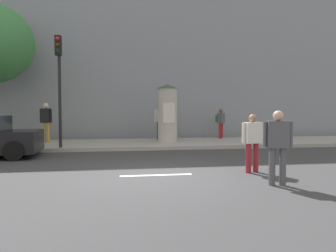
{
  "coord_description": "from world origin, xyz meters",
  "views": [
    {
      "loc": [
        -1.0,
        -7.98,
        1.62
      ],
      "look_at": [
        0.62,
        2.0,
        1.13
      ],
      "focal_mm": 34.88,
      "sensor_mm": 36.0,
      "label": 1
    }
  ],
  "objects_px": {
    "pedestrian_near_pole": "(252,139)",
    "pedestrian_in_dark_shirt": "(46,119)",
    "traffic_light": "(59,73)",
    "pedestrian_with_backpack": "(160,119)",
    "pedestrian_with_bag": "(278,142)",
    "poster_column": "(167,113)",
    "pedestrian_tallest": "(220,121)"
  },
  "relations": [
    {
      "from": "pedestrian_near_pole",
      "to": "poster_column",
      "type": "bearing_deg",
      "value": 99.6
    },
    {
      "from": "pedestrian_near_pole",
      "to": "pedestrian_in_dark_shirt",
      "type": "bearing_deg",
      "value": 131.29
    },
    {
      "from": "traffic_light",
      "to": "poster_column",
      "type": "distance_m",
      "value": 5.0
    },
    {
      "from": "traffic_light",
      "to": "pedestrian_with_backpack",
      "type": "height_order",
      "value": "traffic_light"
    },
    {
      "from": "poster_column",
      "to": "pedestrian_near_pole",
      "type": "bearing_deg",
      "value": -80.4
    },
    {
      "from": "pedestrian_with_backpack",
      "to": "pedestrian_tallest",
      "type": "height_order",
      "value": "pedestrian_with_backpack"
    },
    {
      "from": "pedestrian_with_bag",
      "to": "pedestrian_in_dark_shirt",
      "type": "xyz_separation_m",
      "value": [
        -6.54,
        9.0,
        0.27
      ]
    },
    {
      "from": "pedestrian_near_pole",
      "to": "pedestrian_tallest",
      "type": "bearing_deg",
      "value": 77.09
    },
    {
      "from": "pedestrian_near_pole",
      "to": "pedestrian_with_bag",
      "type": "distance_m",
      "value": 1.47
    },
    {
      "from": "traffic_light",
      "to": "pedestrian_near_pole",
      "type": "bearing_deg",
      "value": -43.03
    },
    {
      "from": "poster_column",
      "to": "pedestrian_in_dark_shirt",
      "type": "distance_m",
      "value": 5.53
    },
    {
      "from": "pedestrian_with_bag",
      "to": "pedestrian_with_backpack",
      "type": "bearing_deg",
      "value": 97.04
    },
    {
      "from": "pedestrian_in_dark_shirt",
      "to": "pedestrian_with_backpack",
      "type": "bearing_deg",
      "value": 7.44
    },
    {
      "from": "pedestrian_with_backpack",
      "to": "pedestrian_in_dark_shirt",
      "type": "distance_m",
      "value": 5.39
    },
    {
      "from": "poster_column",
      "to": "pedestrian_in_dark_shirt",
      "type": "xyz_separation_m",
      "value": [
        -5.47,
        0.75,
        -0.29
      ]
    },
    {
      "from": "traffic_light",
      "to": "pedestrian_tallest",
      "type": "distance_m",
      "value": 8.43
    },
    {
      "from": "pedestrian_near_pole",
      "to": "pedestrian_with_bag",
      "type": "relative_size",
      "value": 0.94
    },
    {
      "from": "pedestrian_with_backpack",
      "to": "pedestrian_tallest",
      "type": "xyz_separation_m",
      "value": [
        3.19,
        0.17,
        -0.12
      ]
    },
    {
      "from": "poster_column",
      "to": "pedestrian_with_bag",
      "type": "distance_m",
      "value": 8.34
    },
    {
      "from": "traffic_light",
      "to": "pedestrian_with_backpack",
      "type": "distance_m",
      "value": 5.6
    },
    {
      "from": "pedestrian_with_backpack",
      "to": "pedestrian_near_pole",
      "type": "bearing_deg",
      "value": -81.23
    },
    {
      "from": "pedestrian_with_backpack",
      "to": "pedestrian_with_bag",
      "type": "bearing_deg",
      "value": -82.96
    },
    {
      "from": "pedestrian_near_pole",
      "to": "pedestrian_with_backpack",
      "type": "xyz_separation_m",
      "value": [
        -1.27,
        8.23,
        0.31
      ]
    },
    {
      "from": "traffic_light",
      "to": "pedestrian_in_dark_shirt",
      "type": "xyz_separation_m",
      "value": [
        -0.97,
        2.26,
        -1.85
      ]
    },
    {
      "from": "traffic_light",
      "to": "poster_column",
      "type": "bearing_deg",
      "value": 18.61
    },
    {
      "from": "traffic_light",
      "to": "pedestrian_with_bag",
      "type": "xyz_separation_m",
      "value": [
        5.57,
        -6.74,
        -2.12
      ]
    },
    {
      "from": "pedestrian_near_pole",
      "to": "pedestrian_with_backpack",
      "type": "bearing_deg",
      "value": 98.77
    },
    {
      "from": "traffic_light",
      "to": "pedestrian_near_pole",
      "type": "distance_m",
      "value": 8.02
    },
    {
      "from": "traffic_light",
      "to": "pedestrian_with_backpack",
      "type": "bearing_deg",
      "value": 34.06
    },
    {
      "from": "pedestrian_with_backpack",
      "to": "pedestrian_in_dark_shirt",
      "type": "bearing_deg",
      "value": -172.56
    },
    {
      "from": "traffic_light",
      "to": "pedestrian_tallest",
      "type": "relative_size",
      "value": 2.79
    },
    {
      "from": "pedestrian_in_dark_shirt",
      "to": "pedestrian_near_pole",
      "type": "bearing_deg",
      "value": -48.71
    }
  ]
}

